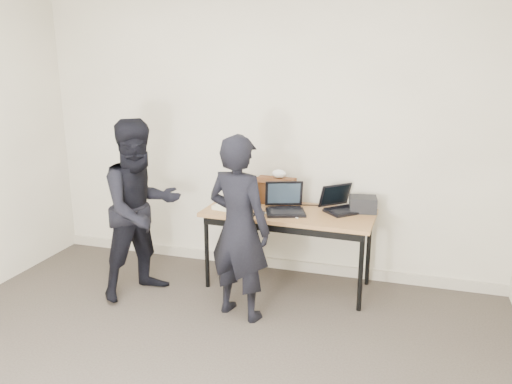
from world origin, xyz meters
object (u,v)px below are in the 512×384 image
at_px(person_observer, 141,209).
at_px(laptop_beige, 236,202).
at_px(person_typist, 239,228).
at_px(desk, 288,218).
at_px(leather_satchel, 276,190).
at_px(laptop_center, 285,205).
at_px(laptop_right, 341,205).
at_px(equipment_box, 363,204).

bearing_deg(person_observer, laptop_beige, -24.02).
relative_size(laptop_beige, person_typist, 0.25).
xyz_separation_m(desk, leather_satchel, (-0.18, 0.23, 0.19)).
bearing_deg(desk, leather_satchel, 130.55).
bearing_deg(laptop_beige, leather_satchel, 47.47).
distance_m(desk, laptop_center, 0.12).
distance_m(laptop_right, person_typist, 1.05).
bearing_deg(laptop_beige, desk, 11.08).
bearing_deg(laptop_right, person_typist, -175.07).
xyz_separation_m(laptop_beige, laptop_center, (0.46, -0.01, 0.01)).
bearing_deg(person_typist, laptop_center, -93.97).
bearing_deg(equipment_box, laptop_center, -162.58).
relative_size(laptop_center, laptop_right, 0.98).
distance_m(laptop_beige, person_observer, 0.85).
xyz_separation_m(leather_satchel, person_typist, (-0.07, -0.86, -0.10)).
height_order(laptop_right, equipment_box, laptop_right).
relative_size(laptop_right, equipment_box, 1.85).
xyz_separation_m(laptop_beige, person_typist, (0.24, -0.62, -0.02)).
xyz_separation_m(equipment_box, person_typist, (-0.88, -0.82, -0.04)).
bearing_deg(laptop_center, desk, 7.89).
relative_size(person_typist, person_observer, 0.96).
distance_m(laptop_center, laptop_right, 0.50).
bearing_deg(person_typist, equipment_box, -121.13).
relative_size(leather_satchel, person_observer, 0.24).
xyz_separation_m(laptop_right, person_observer, (-1.63, -0.64, 0.01)).
bearing_deg(desk, person_observer, -155.60).
relative_size(laptop_center, person_observer, 0.27).
bearing_deg(laptop_right, laptop_beige, 146.36).
relative_size(laptop_center, person_typist, 0.28).
relative_size(equipment_box, person_observer, 0.15).
bearing_deg(laptop_right, equipment_box, -33.26).
xyz_separation_m(laptop_center, leather_satchel, (-0.15, 0.24, 0.07)).
height_order(laptop_center, person_typist, person_typist).
bearing_deg(laptop_right, leather_satchel, 129.94).
xyz_separation_m(laptop_beige, person_observer, (-0.70, -0.48, 0.01)).
distance_m(desk, leather_satchel, 0.34).
bearing_deg(laptop_center, person_observer, -177.35).
distance_m(laptop_center, leather_satchel, 0.29).
bearing_deg(equipment_box, desk, -163.07).
xyz_separation_m(desk, equipment_box, (0.63, 0.19, 0.13)).
bearing_deg(equipment_box, laptop_right, -169.63).
relative_size(desk, leather_satchel, 4.09).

